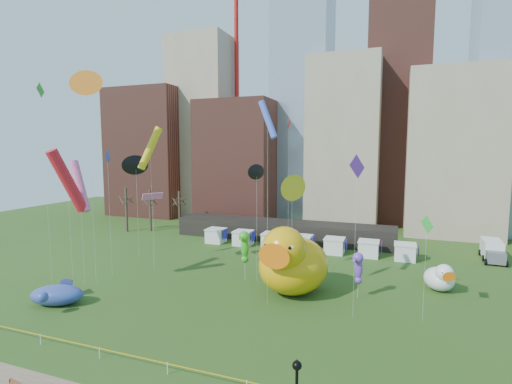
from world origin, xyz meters
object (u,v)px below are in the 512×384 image
at_px(small_duck, 440,278).
at_px(seahorse_purple, 358,265).
at_px(big_duck, 292,262).
at_px(box_truck, 492,250).
at_px(seahorse_green, 245,244).
at_px(whale_inflatable, 58,294).

bearing_deg(small_duck, seahorse_purple, -166.39).
relative_size(big_duck, box_truck, 1.61).
relative_size(seahorse_green, box_truck, 0.92).
distance_m(small_duck, whale_inflatable, 40.97).
height_order(seahorse_green, whale_inflatable, seahorse_green).
xyz_separation_m(whale_inflatable, box_truck, (45.18, 33.62, 0.35)).
bearing_deg(whale_inflatable, seahorse_purple, 1.41).
bearing_deg(big_duck, seahorse_green, 168.38).
distance_m(big_duck, box_truck, 32.74).
distance_m(big_duck, seahorse_purple, 7.05).
relative_size(small_duck, whale_inflatable, 0.71).
bearing_deg(small_duck, big_duck, -175.54).
height_order(seahorse_purple, whale_inflatable, seahorse_purple).
xyz_separation_m(big_duck, small_duck, (15.32, 6.70, -2.10)).
xyz_separation_m(seahorse_green, seahorse_purple, (13.28, -0.80, -0.94)).
xyz_separation_m(big_duck, box_truck, (23.52, 22.66, -2.20)).
bearing_deg(whale_inflatable, small_duck, 3.73).
relative_size(big_duck, small_duck, 2.26).
bearing_deg(box_truck, whale_inflatable, -141.19).
height_order(big_duck, seahorse_purple, big_duck).
relative_size(seahorse_purple, box_truck, 0.75).
height_order(big_duck, whale_inflatable, big_duck).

